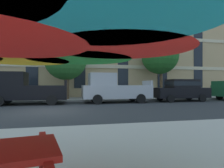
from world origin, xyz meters
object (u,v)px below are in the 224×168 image
Objects in this scene: pickup_black at (25,89)px; street_tree_middle at (65,56)px; street_tree_right at (161,56)px; sedan_black at (181,90)px; pickup_silver at (113,89)px.

pickup_black is 0.90× the size of street_tree_middle.
sedan_black is at bearing -88.69° from street_tree_right.
street_tree_middle is 0.95× the size of street_tree_right.
pickup_black is 4.96m from street_tree_middle.
sedan_black is (11.84, -0.00, -0.08)m from pickup_black.
pickup_black is 12.63m from street_tree_right.
pickup_silver is 0.90× the size of street_tree_middle.
street_tree_middle reaches higher than sedan_black.
pickup_black is at bearing 180.00° from pickup_silver.
pickup_black is at bearing -163.83° from street_tree_right.
sedan_black is 0.74× the size of street_tree_right.
street_tree_right is (11.76, 3.41, 3.10)m from pickup_black.
pickup_silver is at bearing 180.00° from sedan_black.
pickup_black is 11.84m from sedan_black.
pickup_silver is 5.52m from street_tree_middle.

